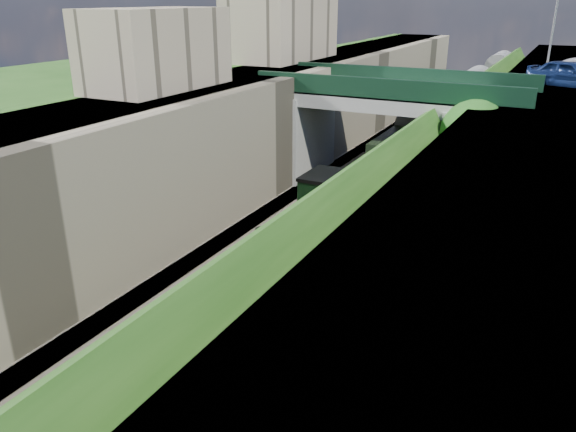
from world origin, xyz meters
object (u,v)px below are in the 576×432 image
object	(u,v)px
car_blue	(569,74)
tree	(476,136)
road_bridge	(402,126)
locomotive	(308,243)
lamppost	(554,28)
tender	(366,197)

from	to	relation	value
car_blue	tree	bearing A→B (deg)	176.62
road_bridge	car_blue	size ratio (longest dim) A/B	3.23
road_bridge	car_blue	xyz separation A→B (m)	(8.76, 5.27, 3.02)
road_bridge	locomotive	world-z (taller)	road_bridge
road_bridge	locomotive	xyz separation A→B (m)	(0.26, -14.23, -2.18)
tree	car_blue	world-z (taller)	car_blue
lamppost	car_blue	size ratio (longest dim) A/B	1.21
road_bridge	tree	bearing A→B (deg)	-34.06
car_blue	tender	size ratio (longest dim) A/B	0.82
road_bridge	car_blue	world-z (taller)	car_blue
road_bridge	lamppost	xyz separation A→B (m)	(7.30, 8.94, 5.49)
locomotive	tender	world-z (taller)	locomotive
lamppost	tender	size ratio (longest dim) A/B	1.00
lamppost	locomotive	size ratio (longest dim) A/B	0.59
tree	lamppost	size ratio (longest dim) A/B	1.10
locomotive	tender	xyz separation A→B (m)	(-0.00, 7.36, -0.27)
road_bridge	lamppost	world-z (taller)	lamppost
road_bridge	locomotive	size ratio (longest dim) A/B	1.56
road_bridge	car_blue	bearing A→B (deg)	31.02
lamppost	locomotive	world-z (taller)	lamppost
locomotive	tree	bearing A→B (deg)	66.56
tree	locomotive	distance (m)	12.16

